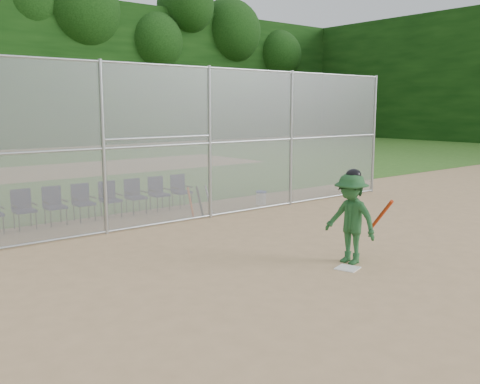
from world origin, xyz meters
TOP-DOWN VIEW (x-y plane):
  - ground at (0.00, 0.00)m, footprint 100.00×100.00m
  - grass_strip at (0.00, 18.00)m, footprint 100.00×100.00m
  - dirt_patch_far at (0.00, 18.00)m, footprint 24.00×24.00m
  - backstop_fence at (0.00, 5.00)m, footprint 16.09×0.09m
  - home_plate at (0.23, -0.35)m, footprint 0.48×0.48m
  - batter_at_plate at (0.56, -0.13)m, footprint 0.87×1.28m
  - water_cooler at (3.34, 5.58)m, footprint 0.32×0.32m
  - spare_bats at (0.85, 5.27)m, footprint 0.66×0.38m
  - chair_1 at (-3.32, 6.70)m, footprint 0.54×0.52m
  - chair_2 at (-2.57, 6.70)m, footprint 0.54×0.52m
  - chair_3 at (-1.81, 6.70)m, footprint 0.54×0.52m
  - chair_4 at (-1.06, 6.70)m, footprint 0.54×0.52m
  - chair_5 at (-0.31, 6.70)m, footprint 0.54×0.52m
  - chair_6 at (0.45, 6.70)m, footprint 0.54×0.52m
  - chair_7 at (1.20, 6.70)m, footprint 0.54×0.52m

SIDE VIEW (x-z plane):
  - ground at x=0.00m, z-range 0.00..0.00m
  - grass_strip at x=0.00m, z-range 0.01..0.01m
  - home_plate at x=0.23m, z-range 0.00..0.02m
  - dirt_patch_far at x=0.00m, z-range 0.01..0.01m
  - water_cooler at x=3.34m, z-range 0.00..0.41m
  - spare_bats at x=0.85m, z-range 0.00..0.82m
  - chair_1 at x=-3.32m, z-range 0.00..0.96m
  - chair_2 at x=-2.57m, z-range 0.00..0.96m
  - chair_3 at x=-1.81m, z-range 0.00..0.96m
  - chair_4 at x=-1.06m, z-range 0.00..0.96m
  - chair_5 at x=-0.31m, z-range 0.00..0.96m
  - chair_6 at x=0.45m, z-range 0.00..0.96m
  - chair_7 at x=1.20m, z-range 0.00..0.96m
  - batter_at_plate at x=0.56m, z-range -0.03..1.78m
  - backstop_fence at x=0.00m, z-range 0.07..4.07m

